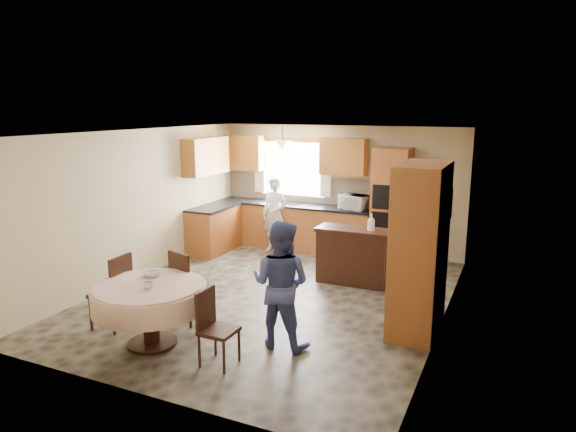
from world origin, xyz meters
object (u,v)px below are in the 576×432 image
(sideboard, at_px, (353,258))
(person_dining, at_px, (281,284))
(cupboard, at_px, (420,249))
(person_sink, at_px, (275,215))
(chair_left, at_px, (115,288))
(chair_back, at_px, (187,283))
(dining_table, at_px, (150,298))
(chair_right, at_px, (213,323))
(oven_tower, at_px, (391,205))

(sideboard, xyz_separation_m, person_dining, (-0.12, -2.54, 0.35))
(cupboard, bearing_deg, person_sink, 142.07)
(sideboard, xyz_separation_m, chair_left, (-2.29, -2.99, 0.12))
(cupboard, height_order, chair_back, cupboard)
(dining_table, xyz_separation_m, chair_right, (0.94, -0.07, -0.12))
(sideboard, relative_size, person_sink, 0.81)
(oven_tower, relative_size, sideboard, 1.75)
(oven_tower, distance_m, chair_back, 4.41)
(person_sink, bearing_deg, cupboard, -33.06)
(person_sink, bearing_deg, chair_left, -89.07)
(dining_table, xyz_separation_m, person_dining, (1.44, 0.66, 0.18))
(chair_left, xyz_separation_m, person_sink, (0.29, 4.16, 0.20))
(chair_left, distance_m, chair_back, 0.91)
(chair_left, distance_m, person_sink, 4.18)
(dining_table, distance_m, chair_back, 0.75)
(chair_left, relative_size, person_dining, 0.64)
(person_sink, bearing_deg, chair_back, -78.14)
(oven_tower, bearing_deg, cupboard, -70.14)
(chair_back, bearing_deg, dining_table, 106.83)
(sideboard, distance_m, person_dining, 2.56)
(oven_tower, height_order, chair_left, oven_tower)
(cupboard, relative_size, chair_back, 2.19)
(person_sink, bearing_deg, oven_tower, 14.79)
(chair_left, distance_m, person_dining, 2.23)
(chair_left, bearing_deg, person_dining, 99.52)
(chair_back, bearing_deg, person_sink, -66.26)
(person_sink, bearing_deg, person_dining, -58.24)
(oven_tower, bearing_deg, person_sink, -170.08)
(dining_table, bearing_deg, cupboard, 32.11)
(dining_table, distance_m, chair_right, 0.95)
(chair_left, relative_size, chair_right, 1.15)
(cupboard, bearing_deg, oven_tower, 109.86)
(sideboard, bearing_deg, dining_table, -115.97)
(oven_tower, bearing_deg, sideboard, -98.28)
(chair_right, bearing_deg, oven_tower, -9.05)
(sideboard, distance_m, cupboard, 2.02)
(cupboard, xyz_separation_m, person_sink, (-3.30, 2.57, -0.34))
(cupboard, distance_m, chair_left, 3.96)
(person_sink, relative_size, person_dining, 0.96)
(chair_back, bearing_deg, chair_left, 53.81)
(dining_table, height_order, person_dining, person_dining)
(chair_back, distance_m, person_dining, 1.46)
(chair_left, relative_size, chair_back, 1.00)
(oven_tower, distance_m, cupboard, 3.15)
(dining_table, distance_m, person_sink, 4.39)
(person_dining, bearing_deg, chair_left, 12.58)
(oven_tower, bearing_deg, chair_right, -99.93)
(chair_left, xyz_separation_m, chair_right, (1.67, -0.27, -0.07))
(cupboard, bearing_deg, chair_left, -156.07)
(dining_table, height_order, chair_right, chair_right)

